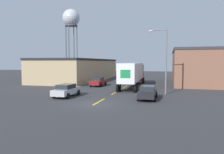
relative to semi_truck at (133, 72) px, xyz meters
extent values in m
plane|color=#333335|center=(-1.19, -16.39, -2.42)|extent=(160.00, 160.00, 0.00)
cube|color=gold|center=(-1.19, -14.77, -2.42)|extent=(0.20, 3.87, 0.01)
cube|color=gold|center=(-1.19, -7.80, -2.42)|extent=(0.20, 3.87, 0.01)
cube|color=gold|center=(-1.19, -0.83, -2.42)|extent=(0.20, 3.87, 0.01)
cube|color=tan|center=(-14.30, 11.03, -0.20)|extent=(10.59, 27.54, 4.45)
cube|color=#232326|center=(-14.30, 11.03, 2.23)|extent=(10.79, 27.74, 0.40)
cube|color=brown|center=(12.71, 8.27, 0.60)|extent=(12.17, 18.69, 6.04)
cube|color=#333338|center=(12.71, 8.27, 3.82)|extent=(12.37, 18.89, 0.40)
cube|color=#B21919|center=(-0.20, 6.53, -0.35)|extent=(2.40, 3.02, 3.06)
cube|color=white|center=(0.05, -1.59, 0.14)|extent=(2.81, 12.76, 2.76)
cube|color=#198442|center=(0.24, -7.95, 0.14)|extent=(1.34, 0.07, 1.11)
cylinder|color=black|center=(1.00, 6.94, -1.88)|extent=(0.31, 1.09, 1.08)
cylinder|color=black|center=(-1.42, 6.86, -1.88)|extent=(0.31, 1.09, 1.08)
cylinder|color=black|center=(1.04, 5.76, -1.88)|extent=(0.31, 1.09, 1.08)
cylinder|color=black|center=(-1.39, 5.68, -1.88)|extent=(0.31, 1.09, 1.08)
cylinder|color=black|center=(1.39, -5.70, -1.88)|extent=(0.31, 1.09, 1.08)
cylinder|color=black|center=(-1.04, -5.77, -1.88)|extent=(0.31, 1.09, 1.08)
cylinder|color=black|center=(1.43, -7.10, -1.88)|extent=(0.31, 1.09, 1.08)
cylinder|color=black|center=(-1.00, -7.17, -1.88)|extent=(0.31, 1.09, 1.08)
cube|color=#B2B2B7|center=(-5.94, -12.64, -1.75)|extent=(1.73, 4.64, 0.67)
cube|color=#23282D|center=(-5.94, -12.78, -1.16)|extent=(1.53, 2.42, 0.51)
cylinder|color=black|center=(-5.07, -11.20, -2.08)|extent=(0.22, 0.68, 0.68)
cylinder|color=black|center=(-6.80, -11.20, -2.08)|extent=(0.22, 0.68, 0.68)
cylinder|color=black|center=(-5.07, -14.08, -2.08)|extent=(0.22, 0.68, 0.68)
cylinder|color=black|center=(-6.80, -14.08, -2.08)|extent=(0.22, 0.68, 0.68)
cube|color=black|center=(3.56, -11.96, -1.75)|extent=(1.73, 4.64, 0.67)
cube|color=#23282D|center=(3.56, -12.10, -1.16)|extent=(1.53, 2.42, 0.51)
cylinder|color=black|center=(4.42, -10.52, -2.08)|extent=(0.22, 0.68, 0.68)
cylinder|color=black|center=(2.69, -10.52, -2.08)|extent=(0.22, 0.68, 0.68)
cylinder|color=black|center=(4.42, -13.40, -2.08)|extent=(0.22, 0.68, 0.68)
cylinder|color=black|center=(2.69, -13.40, -2.08)|extent=(0.22, 0.68, 0.68)
cube|color=maroon|center=(-5.94, -0.55, -1.75)|extent=(1.73, 4.64, 0.67)
cube|color=#23282D|center=(-5.94, -0.69, -1.16)|extent=(1.53, 2.42, 0.51)
cylinder|color=black|center=(-5.07, 0.89, -2.08)|extent=(0.22, 0.68, 0.68)
cylinder|color=black|center=(-6.80, 0.89, -2.08)|extent=(0.22, 0.68, 0.68)
cylinder|color=black|center=(-5.07, -1.99, -2.08)|extent=(0.22, 0.68, 0.68)
cylinder|color=black|center=(-6.80, -1.99, -2.08)|extent=(0.22, 0.68, 0.68)
cylinder|color=#47474C|center=(-22.46, 28.27, 5.50)|extent=(0.28, 0.28, 15.84)
cylinder|color=#47474C|center=(-24.34, 30.15, 5.50)|extent=(0.28, 0.28, 15.84)
cylinder|color=#47474C|center=(-26.22, 28.27, 5.50)|extent=(0.28, 0.28, 15.84)
cylinder|color=#47474C|center=(-24.34, 26.39, 5.50)|extent=(0.28, 0.28, 15.84)
cylinder|color=#4C4C51|center=(-24.34, 28.27, 13.22)|extent=(4.04, 4.04, 0.30)
sphere|color=#B7BCC6|center=(-24.34, 28.27, 15.71)|extent=(5.37, 5.37, 5.37)
cylinder|color=slate|center=(5.44, -7.65, 1.74)|extent=(0.20, 0.20, 8.33)
cylinder|color=slate|center=(4.45, -7.65, 5.76)|extent=(1.96, 0.11, 0.11)
ellipsoid|color=silver|center=(3.47, -7.65, 5.66)|extent=(0.56, 0.32, 0.22)
camera|label=1|loc=(5.76, -36.20, 1.69)|focal=35.00mm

